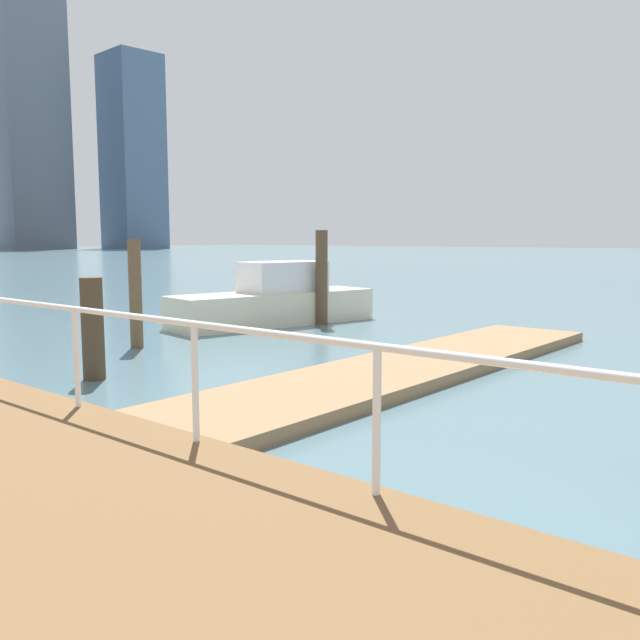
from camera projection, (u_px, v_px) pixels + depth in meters
The scene contains 9 objects.
ground_plane at pixel (22, 340), 14.47m from camera, with size 300.00×300.00×0.00m, color slate.
floating_dock at pixel (401, 370), 10.78m from camera, with size 11.18×2.00×0.18m, color #93704C.
boardwalk_railing at pixel (511, 396), 4.00m from camera, with size 0.06×21.38×1.08m.
dock_piling_0 at pixel (135, 294), 13.36m from camera, with size 0.25×0.25×2.17m, color brown.
dock_piling_3 at pixel (93, 329), 10.39m from camera, with size 0.34×0.34×1.59m, color #473826.
dock_piling_4 at pixel (322, 278), 17.00m from camera, with size 0.31×0.31×2.39m, color brown.
moored_boat_1 at pixel (276, 301), 17.17m from camera, with size 5.71×2.52×1.60m.
skyline_tower_6 at pixel (29, 113), 135.05m from camera, with size 12.47×10.73×54.54m, color slate.
skyline_tower_7 at pixel (133, 153), 141.37m from camera, with size 10.00×10.94×39.96m, color slate.
Camera 1 is at (-6.89, 5.90, 2.19)m, focal length 37.73 mm.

